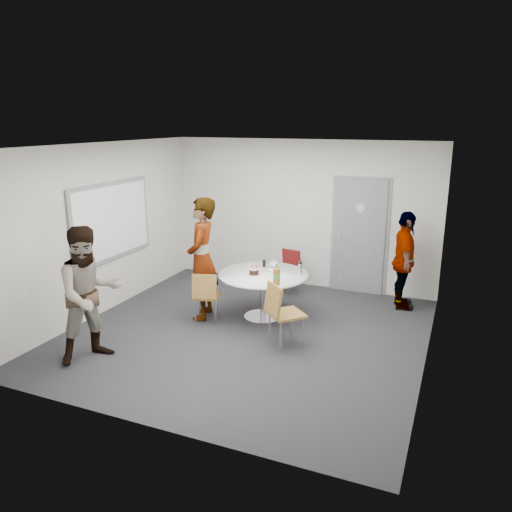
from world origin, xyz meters
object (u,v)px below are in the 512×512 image
at_px(whiteboard, 112,221).
at_px(chair_near_left, 206,293).
at_px(chair_near_right, 281,309).
at_px(person_left, 90,294).
at_px(chair_far, 289,267).
at_px(table, 264,280).
at_px(person_main, 202,259).
at_px(person_right, 404,261).
at_px(door, 359,236).

xyz_separation_m(whiteboard, chair_near_left, (1.74, -0.10, -0.96)).
relative_size(chair_near_right, person_left, 0.51).
relative_size(chair_near_left, chair_far, 1.03).
distance_m(whiteboard, chair_near_right, 3.22).
relative_size(table, person_main, 0.73).
distance_m(table, person_right, 2.34).
bearing_deg(table, person_left, -125.87).
relative_size(whiteboard, chair_near_right, 2.09).
bearing_deg(whiteboard, person_main, 4.34).
distance_m(door, whiteboard, 4.25).
xyz_separation_m(door, chair_near_left, (-1.82, -2.38, -0.53)).
distance_m(table, person_main, 1.02).
xyz_separation_m(chair_far, person_left, (-1.51, -3.40, 0.41)).
bearing_deg(person_left, chair_near_left, 2.58).
bearing_deg(person_main, person_left, -35.76).
distance_m(door, person_right, 1.03).
bearing_deg(whiteboard, chair_near_left, -3.17).
xyz_separation_m(table, person_main, (-0.91, -0.33, 0.32)).
bearing_deg(person_main, chair_near_right, 53.61).
distance_m(chair_far, person_left, 3.74).
bearing_deg(table, chair_near_left, -143.63).
bearing_deg(door, person_right, -32.29).
bearing_deg(person_main, chair_near_left, 22.19).
bearing_deg(whiteboard, table, 10.21).
distance_m(whiteboard, chair_far, 3.13).
height_order(door, chair_far, door).
bearing_deg(table, chair_far, 91.64).
height_order(person_main, person_right, person_main).
xyz_separation_m(chair_near_left, chair_near_right, (1.33, -0.33, 0.06)).
relative_size(door, whiteboard, 1.12).
height_order(table, person_left, person_left).
distance_m(table, chair_near_left, 0.92).
height_order(whiteboard, person_right, whiteboard).
distance_m(door, chair_far, 1.37).
bearing_deg(chair_near_right, door, 123.34).
bearing_deg(chair_near_right, chair_near_left, -150.34).
bearing_deg(person_left, person_main, 10.09).
height_order(table, chair_far, table).
height_order(table, chair_near_left, table).
bearing_deg(chair_near_left, person_left, -133.43).
xyz_separation_m(whiteboard, person_left, (0.93, -1.69, -0.56)).
height_order(door, person_left, door).
xyz_separation_m(door, chair_near_right, (-0.49, -2.71, -0.47)).
bearing_deg(door, chair_near_left, -127.47).
distance_m(chair_near_right, chair_far, 2.23).
distance_m(person_main, person_right, 3.28).
relative_size(whiteboard, person_left, 1.07).
xyz_separation_m(door, person_right, (0.85, -0.54, -0.21)).
height_order(chair_near_left, person_left, person_left).
relative_size(whiteboard, person_main, 1.00).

